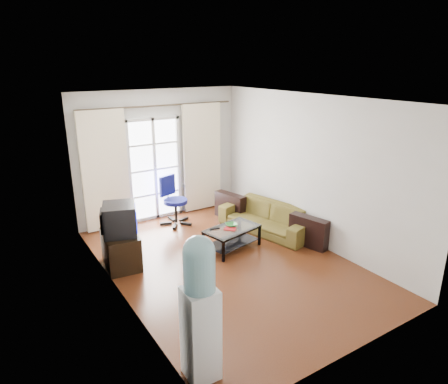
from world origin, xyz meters
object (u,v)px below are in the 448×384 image
at_px(sofa, 266,218).
at_px(coffee_table, 232,235).
at_px(water_cooler, 200,307).
at_px(tv_stand, 121,250).
at_px(crt_tv, 118,219).
at_px(task_chair, 175,210).

height_order(sofa, coffee_table, sofa).
bearing_deg(water_cooler, tv_stand, 90.73).
distance_m(crt_tv, water_cooler, 2.82).
height_order(coffee_table, task_chair, task_chair).
height_order(task_chair, water_cooler, water_cooler).
relative_size(sofa, task_chair, 2.05).
bearing_deg(crt_tv, task_chair, 56.07).
height_order(coffee_table, water_cooler, water_cooler).
bearing_deg(crt_tv, coffee_table, 5.36).
xyz_separation_m(sofa, water_cooler, (-2.98, -2.68, 0.57)).
height_order(sofa, crt_tv, crt_tv).
distance_m(tv_stand, crt_tv, 0.54).
bearing_deg(task_chair, sofa, -63.39).
height_order(sofa, tv_stand, tv_stand).
height_order(crt_tv, water_cooler, water_cooler).
relative_size(sofa, crt_tv, 3.02).
xyz_separation_m(coffee_table, task_chair, (-0.35, 1.62, 0.04)).
bearing_deg(task_chair, water_cooler, -131.33).
relative_size(coffee_table, task_chair, 1.08).
height_order(sofa, task_chair, task_chair).
bearing_deg(tv_stand, coffee_table, -6.71).
distance_m(coffee_table, water_cooler, 3.14).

